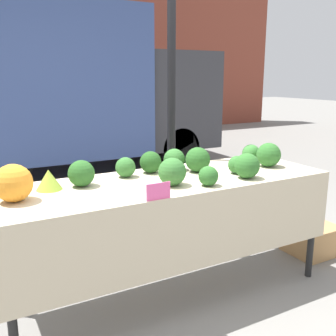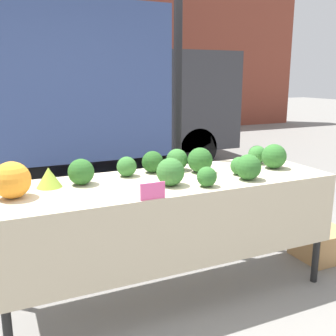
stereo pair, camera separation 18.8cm
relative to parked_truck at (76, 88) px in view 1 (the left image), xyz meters
name	(u,v)px [view 1 (the left image)]	position (x,y,z in m)	size (l,w,h in m)	color
ground_plane	(168,292)	(-0.60, -4.23, -1.34)	(40.00, 40.00, 0.00)	gray
building_facade	(2,41)	(-0.60, 4.06, 1.02)	(16.00, 0.60, 4.71)	brown
tent_pole	(171,99)	(-0.23, -3.61, 0.01)	(0.07, 0.07, 2.70)	black
parked_truck	(76,88)	(0.00, 0.00, 0.00)	(4.18, 2.09, 2.56)	#384C84
market_table	(173,197)	(-0.60, -4.30, -0.60)	(2.29, 0.75, 0.85)	beige
orange_cauliflower	(13,183)	(-1.58, -4.24, -0.38)	(0.21, 0.21, 0.21)	orange
romanesco_head	(49,180)	(-1.35, -4.09, -0.43)	(0.16, 0.16, 0.13)	#93B238
broccoli_head_0	(11,177)	(-1.55, -3.96, -0.41)	(0.15, 0.15, 0.15)	#23511E
broccoli_head_1	(237,165)	(-0.08, -4.32, -0.42)	(0.13, 0.13, 0.13)	#336B2D
broccoli_head_2	(251,153)	(0.26, -4.07, -0.42)	(0.15, 0.15, 0.15)	#387533
broccoli_head_3	(174,159)	(-0.42, -4.01, -0.41)	(0.16, 0.16, 0.16)	#336B2D
broccoli_head_4	(269,155)	(0.27, -4.26, -0.40)	(0.19, 0.19, 0.19)	#2D6628
broccoli_head_5	(198,160)	(-0.30, -4.14, -0.40)	(0.18, 0.18, 0.18)	#285B23
broccoli_head_6	(172,172)	(-0.64, -4.37, -0.40)	(0.18, 0.18, 0.18)	#336B2D
broccoli_head_7	(151,162)	(-0.61, -4.00, -0.41)	(0.16, 0.16, 0.16)	#23511E
broccoli_head_8	(81,173)	(-1.16, -4.12, -0.40)	(0.17, 0.17, 0.17)	#285B23
broccoli_head_9	(126,167)	(-0.82, -4.03, -0.42)	(0.14, 0.14, 0.14)	#336B2D
broccoli_head_10	(208,176)	(-0.44, -4.49, -0.42)	(0.13, 0.13, 0.13)	#2D6628
broccoli_head_11	(247,166)	(-0.10, -4.46, -0.40)	(0.17, 0.17, 0.17)	#2D6628
price_sign	(158,191)	(-0.86, -4.59, -0.44)	(0.15, 0.01, 0.10)	#F45B9E
produce_crate	(312,239)	(0.84, -4.26, -1.21)	(0.40, 0.38, 0.26)	tan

